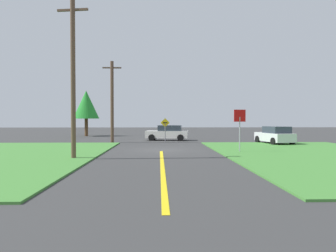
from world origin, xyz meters
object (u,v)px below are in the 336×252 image
at_px(stop_sign, 240,122).
at_px(oak_tree_left, 86,105).
at_px(utility_pole_near, 73,76).
at_px(direction_sign, 165,127).
at_px(utility_pole_mid, 112,101).
at_px(car_approaching_junction, 168,133).
at_px(car_on_crossroad, 275,135).

relative_size(stop_sign, oak_tree_left, 0.48).
bearing_deg(oak_tree_left, utility_pole_near, -78.05).
xyz_separation_m(stop_sign, direction_sign, (-4.86, 9.31, -0.61)).
distance_m(utility_pole_mid, direction_sign, 5.74).
relative_size(utility_pole_near, utility_pole_mid, 1.17).
bearing_deg(utility_pole_mid, utility_pole_near, -91.70).
bearing_deg(utility_pole_mid, stop_sign, -41.35).
xyz_separation_m(utility_pole_near, oak_tree_left, (-4.89, 23.13, -0.52)).
bearing_deg(utility_pole_near, direction_sign, 65.96).
height_order(car_approaching_junction, utility_pole_mid, utility_pole_mid).
xyz_separation_m(utility_pole_near, direction_sign, (5.47, 12.26, -3.25)).
distance_m(utility_pole_near, direction_sign, 13.81).
xyz_separation_m(direction_sign, oak_tree_left, (-10.36, 10.88, 2.73)).
height_order(direction_sign, oak_tree_left, oak_tree_left).
height_order(car_on_crossroad, utility_pole_near, utility_pole_near).
distance_m(stop_sign, car_approaching_junction, 12.80).
xyz_separation_m(car_on_crossroad, utility_pole_near, (-15.42, -9.72, 3.92)).
bearing_deg(direction_sign, car_on_crossroad, -14.30).
height_order(car_on_crossroad, direction_sign, direction_sign).
height_order(car_on_crossroad, utility_pole_mid, utility_pole_mid).
height_order(car_approaching_junction, utility_pole_near, utility_pole_near).
bearing_deg(car_on_crossroad, utility_pole_near, 112.31).
xyz_separation_m(stop_sign, utility_pole_near, (-10.33, -2.95, 2.65)).
bearing_deg(direction_sign, stop_sign, -62.41).
relative_size(stop_sign, car_on_crossroad, 0.68).
xyz_separation_m(car_on_crossroad, direction_sign, (-9.95, 2.54, 0.67)).
bearing_deg(utility_pole_mid, car_approaching_junction, 29.70).
relative_size(car_approaching_junction, utility_pole_near, 0.51).
relative_size(stop_sign, utility_pole_mid, 0.37).
bearing_deg(car_on_crossroad, oak_tree_left, 46.65).
bearing_deg(direction_sign, utility_pole_near, -114.04).
height_order(car_approaching_junction, car_on_crossroad, same).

